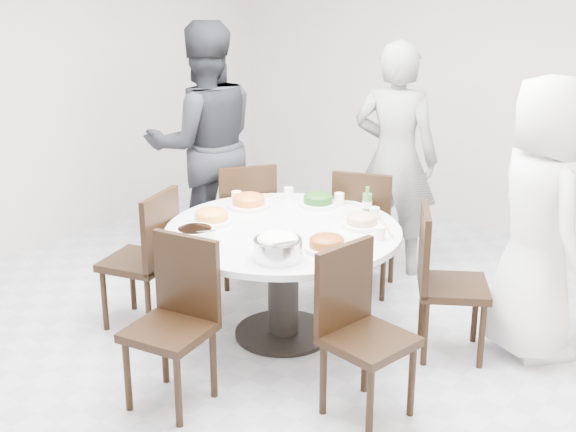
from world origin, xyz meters
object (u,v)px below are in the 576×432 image
Objects in this scene: diner_left at (204,145)px; soup_bowl at (195,234)px; chair_n at (366,229)px; diner_right at (540,219)px; rice_bowl at (278,249)px; chair_se at (369,337)px; diner_middle at (395,159)px; beverage_bottle at (367,202)px; chair_s at (169,327)px; chair_nw at (243,221)px; chair_ne at (454,284)px; dining_table at (283,283)px; chair_sw at (138,259)px.

diner_left reaches higher than soup_bowl.
diner_left is at bearing 131.53° from soup_bowl.
chair_n is 0.50× the size of diner_left.
diner_right is 1.62m from rice_bowl.
diner_middle is at bearing 36.64° from chair_se.
soup_bowl is (-0.26, -1.91, -0.11)m from diner_middle.
beverage_bottle is (0.29, -0.45, 0.38)m from chair_n.
diner_left is 6.82× the size of rice_bowl.
chair_n is at bearing 80.29° from chair_s.
chair_se is at bearing 95.90° from chair_nw.
chair_ne is 1.00× the size of chair_s.
chair_se is at bearing 97.66° from diner_left.
dining_table is at bearing 58.43° from soup_bowl.
chair_nw is 4.04× the size of soup_bowl.
soup_bowl is at bearing 66.90° from diner_middle.
diner_left reaches higher than chair_sw.
chair_sw is 2.58m from diner_right.
chair_s is 4.53× the size of beverage_bottle.
diner_left is (-1.34, 1.70, 0.48)m from chair_s.
chair_s is 0.53× the size of diner_middle.
chair_sw reaches higher than rice_bowl.
diner_left reaches higher than rice_bowl.
chair_s is 2.22m from diner_left.
chair_s is 1.09m from chair_se.
chair_n is 4.53× the size of beverage_bottle.
chair_s reaches higher than soup_bowl.
chair_s is at bearing 131.26° from chair_se.
chair_n is at bearing 36.26° from diner_right.
diner_left is at bearing -70.34° from chair_nw.
diner_left is at bearing 15.12° from diner_middle.
chair_ne reaches higher than rice_bowl.
chair_s is at bearing 115.04° from chair_ne.
rice_bowl is at bearing 109.95° from chair_ne.
chair_sw is at bearing 177.96° from soup_bowl.
soup_bowl is at bearing 100.65° from chair_se.
chair_nw is 1.77m from chair_s.
chair_ne is at bearing 25.39° from dining_table.
diner_middle is (-0.06, 2.45, 0.42)m from chair_s.
chair_nw is at bearing 108.57° from diner_left.
chair_s is at bearing 41.51° from chair_sw.
chair_sw is 2.10m from diner_middle.
chair_s is at bearing -114.06° from rice_bowl.
chair_sw is at bearing 72.44° from diner_right.
diner_right is 2.66m from diner_left.
dining_table is 0.97m from chair_nw.
diner_middle is 6.41× the size of rice_bowl.
diner_right is 1.09m from beverage_bottle.
chair_se is 1.39m from diner_right.
chair_nw and chair_se have the same top height.
chair_n is 0.65m from beverage_bottle.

